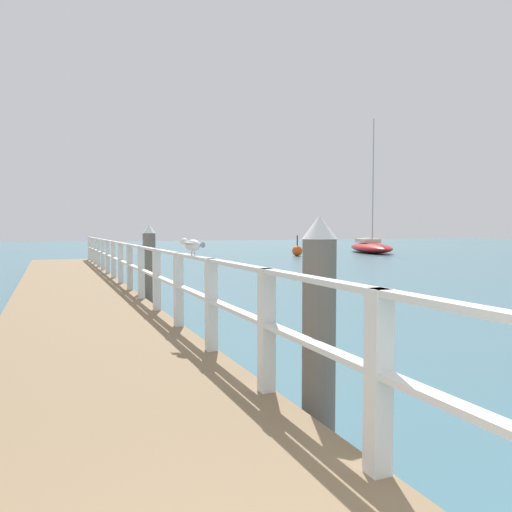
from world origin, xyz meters
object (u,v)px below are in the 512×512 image
(seagull_foreground, at_px, (192,245))
(dock_piling_far, at_px, (149,266))
(boat_1, at_px, (371,247))
(channel_buoy, at_px, (297,251))
(dock_piling_near, at_px, (319,328))

(seagull_foreground, bearing_deg, dock_piling_far, 63.57)
(dock_piling_far, xyz_separation_m, boat_1, (20.94, 21.28, -0.51))
(dock_piling_far, xyz_separation_m, channel_buoy, (13.39, 18.94, -0.60))
(dock_piling_near, relative_size, dock_piling_far, 1.00)
(dock_piling_near, xyz_separation_m, seagull_foreground, (-0.38, 2.56, 0.63))
(dock_piling_far, relative_size, seagull_foreground, 4.15)
(dock_piling_near, height_order, dock_piling_far, same)
(dock_piling_near, relative_size, channel_buoy, 1.36)
(boat_1, distance_m, channel_buoy, 7.91)
(dock_piling_near, xyz_separation_m, dock_piling_far, (0.00, 7.64, 0.00))
(boat_1, xyz_separation_m, channel_buoy, (-7.55, -2.34, -0.09))
(dock_piling_far, distance_m, boat_1, 29.86)
(boat_1, bearing_deg, channel_buoy, 36.75)
(dock_piling_near, bearing_deg, seagull_foreground, 98.50)
(dock_piling_near, height_order, channel_buoy, dock_piling_near)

